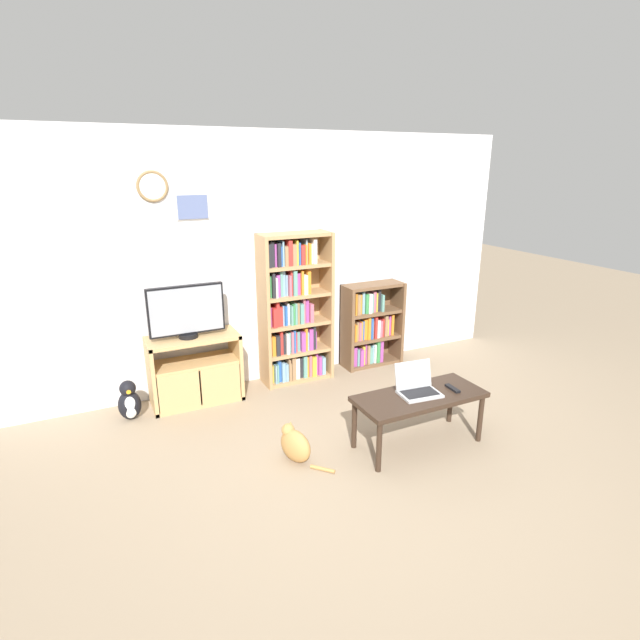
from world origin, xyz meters
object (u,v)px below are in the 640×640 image
(tv_stand, at_px, (195,370))
(bookshelf_tall, at_px, (292,311))
(coffee_table, at_px, (419,400))
(television, at_px, (186,312))
(bookshelf_short, at_px, (368,326))
(cat, at_px, (295,444))
(laptop, at_px, (417,386))
(remote_near_laptop, at_px, (452,388))
(penguin_figurine, at_px, (129,402))

(tv_stand, relative_size, bookshelf_tall, 0.54)
(tv_stand, distance_m, coffee_table, 2.19)
(television, bearing_deg, bookshelf_short, 2.73)
(television, bearing_deg, cat, -69.94)
(tv_stand, relative_size, cat, 1.84)
(bookshelf_tall, bearing_deg, television, -175.54)
(laptop, height_order, cat, laptop)
(remote_near_laptop, bearing_deg, cat, 172.07)
(television, height_order, cat, television)
(coffee_table, bearing_deg, laptop, 93.05)
(bookshelf_short, xyz_separation_m, laptop, (-0.55, -1.67, 0.05))
(bookshelf_tall, bearing_deg, coffee_table, -76.32)
(remote_near_laptop, height_order, cat, remote_near_laptop)
(coffee_table, distance_m, penguin_figurine, 2.63)
(tv_stand, height_order, bookshelf_short, bookshelf_short)
(bookshelf_tall, distance_m, remote_near_laptop, 1.91)
(remote_near_laptop, relative_size, cat, 0.34)
(laptop, bearing_deg, bookshelf_short, 77.85)
(television, bearing_deg, penguin_figurine, -171.46)
(coffee_table, distance_m, remote_near_laptop, 0.31)
(bookshelf_tall, height_order, laptop, bookshelf_tall)
(remote_near_laptop, height_order, penguin_figurine, remote_near_laptop)
(tv_stand, height_order, bookshelf_tall, bookshelf_tall)
(laptop, relative_size, remote_near_laptop, 2.19)
(tv_stand, xyz_separation_m, bookshelf_tall, (1.08, 0.09, 0.43))
(bookshelf_short, distance_m, cat, 2.18)
(penguin_figurine, bearing_deg, television, 8.54)
(television, height_order, bookshelf_short, television)
(bookshelf_short, distance_m, coffee_table, 1.80)
(cat, bearing_deg, television, 89.50)
(remote_near_laptop, relative_size, penguin_figurine, 0.43)
(laptop, bearing_deg, bookshelf_tall, 110.05)
(bookshelf_tall, height_order, remote_near_laptop, bookshelf_tall)
(bookshelf_tall, bearing_deg, laptop, -76.06)
(bookshelf_tall, bearing_deg, bookshelf_short, 0.71)
(bookshelf_short, bearing_deg, bookshelf_tall, -179.29)
(coffee_table, distance_m, laptop, 0.12)
(laptop, xyz_separation_m, penguin_figurine, (-2.13, 1.48, -0.35))
(television, relative_size, penguin_figurine, 1.87)
(bookshelf_short, xyz_separation_m, penguin_figurine, (-2.68, -0.19, -0.30))
(laptop, xyz_separation_m, remote_near_laptop, (0.31, -0.08, -0.05))
(tv_stand, xyz_separation_m, laptop, (1.49, -1.57, 0.18))
(bookshelf_tall, xyz_separation_m, bookshelf_short, (0.96, 0.01, -0.30))
(tv_stand, xyz_separation_m, coffee_table, (1.49, -1.61, 0.07))
(bookshelf_tall, distance_m, cat, 1.71)
(tv_stand, bearing_deg, bookshelf_short, 2.81)
(remote_near_laptop, bearing_deg, laptop, 168.41)
(bookshelf_tall, relative_size, laptop, 4.51)
(bookshelf_short, bearing_deg, tv_stand, -177.19)
(coffee_table, bearing_deg, bookshelf_tall, 103.68)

